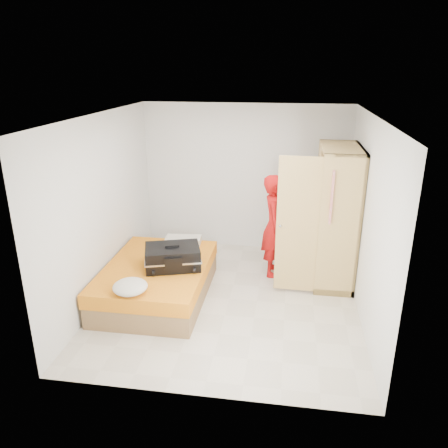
# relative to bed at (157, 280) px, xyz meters

# --- Properties ---
(room) EXTENTS (4.00, 4.02, 2.60)m
(room) POSITION_rel_bed_xyz_m (1.05, 0.06, 1.05)
(room) COLOR beige
(room) RESTS_ON ground
(bed) EXTENTS (1.42, 2.02, 0.50)m
(bed) POSITION_rel_bed_xyz_m (0.00, 0.00, 0.00)
(bed) COLOR olive
(bed) RESTS_ON ground
(wardrobe) EXTENTS (1.17, 1.20, 2.10)m
(wardrobe) POSITION_rel_bed_xyz_m (2.50, 0.92, 0.75)
(wardrobe) COLOR tan
(wardrobe) RESTS_ON ground
(person) EXTENTS (0.40, 0.60, 1.64)m
(person) POSITION_rel_bed_xyz_m (1.63, 1.02, 0.57)
(person) COLOR red
(person) RESTS_ON ground
(suitcase) EXTENTS (0.90, 0.76, 0.33)m
(suitcase) POSITION_rel_bed_xyz_m (0.25, -0.02, 0.40)
(suitcase) COLOR black
(suitcase) RESTS_ON bed
(round_cushion) EXTENTS (0.44, 0.44, 0.17)m
(round_cushion) POSITION_rel_bed_xyz_m (-0.08, -0.83, 0.33)
(round_cushion) COLOR beige
(round_cushion) RESTS_ON bed
(pillow) EXTENTS (0.58, 0.33, 0.10)m
(pillow) POSITION_rel_bed_xyz_m (0.19, 0.85, 0.30)
(pillow) COLOR beige
(pillow) RESTS_ON bed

